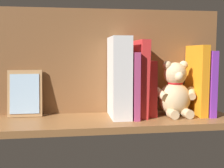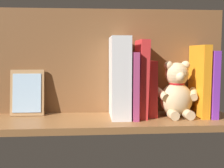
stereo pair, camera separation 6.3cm
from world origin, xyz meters
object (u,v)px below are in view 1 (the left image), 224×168
(book_0, at_px, (205,83))
(teddy_bear, at_px, (175,92))
(dictionary_thick_white, at_px, (119,77))
(picture_frame_leaning, at_px, (25,94))

(book_0, distance_m, teddy_bear, 0.12)
(dictionary_thick_white, distance_m, picture_frame_leaning, 0.33)
(teddy_bear, relative_size, dictionary_thick_white, 0.70)
(book_0, bearing_deg, teddy_bear, 4.03)
(book_0, height_order, picture_frame_leaning, book_0)
(teddy_bear, xyz_separation_m, dictionary_thick_white, (0.20, -0.01, 0.05))
(dictionary_thick_white, bearing_deg, picture_frame_leaning, -9.29)
(dictionary_thick_white, bearing_deg, teddy_bear, 178.41)
(picture_frame_leaning, bearing_deg, teddy_bear, 173.62)
(book_0, xyz_separation_m, picture_frame_leaning, (0.64, -0.05, -0.03))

